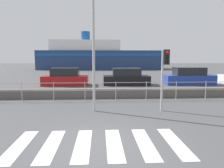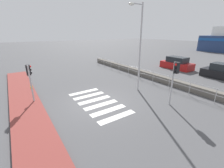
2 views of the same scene
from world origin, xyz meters
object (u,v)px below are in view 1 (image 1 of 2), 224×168
parked_car_red (65,78)px  parked_car_blue (189,77)px  parked_car_black (126,78)px  traffic_light_far (165,66)px  ferry_boat (97,57)px  streetlamp (93,22)px

parked_car_red → parked_car_blue: (11.19, 0.00, 0.01)m
parked_car_red → parked_car_black: 5.43m
traffic_light_far → ferry_boat: bearing=95.7°
streetlamp → ferry_boat: bearing=90.5°
parked_car_blue → ferry_boat: bearing=108.6°
traffic_light_far → ferry_boat: size_ratio=0.12×
parked_car_black → parked_car_blue: (5.76, -0.00, 0.03)m
traffic_light_far → parked_car_red: (-6.03, 9.61, -1.43)m
ferry_boat → parked_car_blue: (8.69, -25.82, -1.80)m
parked_car_black → parked_car_red: bearing=-180.0°
parked_car_red → streetlamp: bearing=-74.0°
parked_car_red → parked_car_blue: size_ratio=0.89×
ferry_boat → parked_car_black: size_ratio=5.93×
parked_car_red → traffic_light_far: bearing=-57.9°
traffic_light_far → parked_car_black: bearing=93.6°
parked_car_black → traffic_light_far: bearing=-86.4°
streetlamp → parked_car_black: streetlamp is taller
ferry_boat → parked_car_red: bearing=-95.5°
parked_car_black → parked_car_blue: parked_car_blue is taller
traffic_light_far → ferry_boat: ferry_boat is taller
streetlamp → parked_car_blue: size_ratio=1.46×
traffic_light_far → parked_car_red: traffic_light_far is taller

